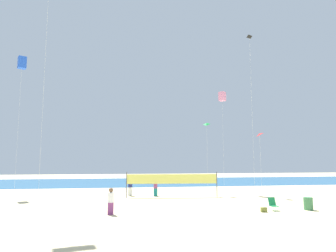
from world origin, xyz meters
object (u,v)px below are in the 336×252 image
object	(u,v)px
beachgoer_white_shirt	(111,200)
beach_handbag	(264,210)
folding_beach_chair	(273,204)
volleyball_net	(172,180)
kite_green_diamond	(207,124)
kite_black_diamond	(250,47)
kite_red_diamond	(259,135)
kite_blue_box	(22,63)
beachgoer_plum_shirt	(156,187)
trash_barrel	(308,204)
kite_pink_box	(222,97)
beachgoer_navy_shirt	(130,186)

from	to	relation	value
beachgoer_white_shirt	beach_handbag	world-z (taller)	beachgoer_white_shirt
folding_beach_chair	volleyball_net	bearing A→B (deg)	82.60
beachgoer_white_shirt	volleyball_net	bearing A→B (deg)	133.88
kite_green_diamond	kite_black_diamond	size ratio (longest dim) A/B	0.54
kite_red_diamond	kite_blue_box	distance (m)	26.34
kite_blue_box	beachgoer_plum_shirt	bearing A→B (deg)	-14.35
kite_green_diamond	kite_red_diamond	world-z (taller)	kite_green_diamond
kite_red_diamond	beach_handbag	bearing A→B (deg)	-115.30
folding_beach_chair	trash_barrel	world-z (taller)	folding_beach_chair
kite_pink_box	kite_blue_box	world-z (taller)	kite_blue_box
beachgoer_plum_shirt	kite_pink_box	bearing A→B (deg)	43.61
kite_red_diamond	trash_barrel	bearing A→B (deg)	-92.32
beachgoer_white_shirt	kite_green_diamond	world-z (taller)	kite_green_diamond
beachgoer_navy_shirt	trash_barrel	size ratio (longest dim) A/B	2.09
beach_handbag	kite_green_diamond	size ratio (longest dim) A/B	0.05
kite_pink_box	kite_red_diamond	world-z (taller)	kite_pink_box
beach_handbag	folding_beach_chair	bearing A→B (deg)	29.83
beachgoer_plum_shirt	volleyball_net	xyz separation A→B (m)	(1.49, -1.10, 0.76)
beach_handbag	kite_red_diamond	bearing A→B (deg)	64.70
beachgoer_white_shirt	beach_handbag	bearing A→B (deg)	74.03
beachgoer_navy_shirt	beach_handbag	distance (m)	13.77
beachgoer_plum_shirt	kite_red_diamond	world-z (taller)	kite_red_diamond
beach_handbag	kite_pink_box	distance (m)	16.50
beach_handbag	kite_pink_box	bearing A→B (deg)	82.70
beachgoer_white_shirt	kite_pink_box	world-z (taller)	kite_pink_box
kite_pink_box	kite_black_diamond	world-z (taller)	kite_black_diamond
beachgoer_white_shirt	kite_pink_box	xyz separation A→B (m)	(11.89, 11.90, 9.89)
trash_barrel	kite_blue_box	size ratio (longest dim) A/B	0.06
volleyball_net	kite_green_diamond	bearing A→B (deg)	28.49
volleyball_net	kite_pink_box	distance (m)	11.82
beach_handbag	kite_black_diamond	size ratio (longest dim) A/B	0.03
kite_green_diamond	kite_blue_box	world-z (taller)	kite_blue_box
beachgoer_navy_shirt	volleyball_net	size ratio (longest dim) A/B	0.21
beachgoer_white_shirt	trash_barrel	xyz separation A→B (m)	(13.84, -0.26, -0.47)
kite_blue_box	beachgoer_navy_shirt	bearing A→B (deg)	-14.26
folding_beach_chair	volleyball_net	xyz separation A→B (m)	(-5.84, 8.23, 1.18)
kite_black_diamond	kite_red_diamond	distance (m)	9.00
kite_black_diamond	kite_red_diamond	xyz separation A→B (m)	(2.87, 4.74, -7.09)
kite_blue_box	beach_handbag	bearing A→B (deg)	-33.26
volleyball_net	kite_blue_box	size ratio (longest dim) A/B	0.60
beachgoer_white_shirt	beachgoer_plum_shirt	distance (m)	10.08
trash_barrel	kite_black_diamond	world-z (taller)	kite_black_diamond
beachgoer_navy_shirt	kite_green_diamond	size ratio (longest dim) A/B	0.24
volleyball_net	kite_red_diamond	world-z (taller)	kite_red_diamond
beachgoer_plum_shirt	kite_red_diamond	size ratio (longest dim) A/B	0.26
kite_pink_box	trash_barrel	bearing A→B (deg)	-80.91
beachgoer_white_shirt	trash_barrel	distance (m)	13.85
beachgoer_navy_shirt	kite_blue_box	distance (m)	17.88
kite_green_diamond	kite_red_diamond	size ratio (longest dim) A/B	1.21
beachgoer_white_shirt	kite_blue_box	world-z (taller)	kite_blue_box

